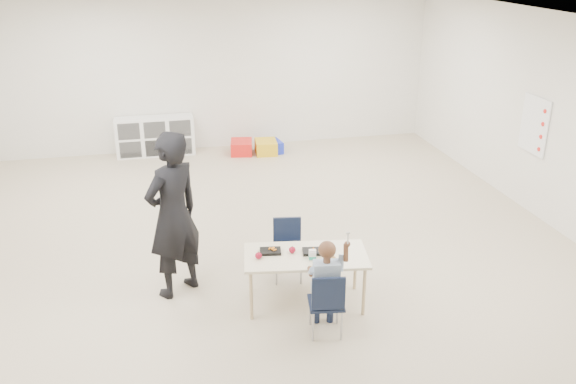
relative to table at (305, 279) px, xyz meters
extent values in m
plane|color=beige|center=(-0.23, 1.20, -0.30)|extent=(9.00, 9.00, 0.00)
plane|color=white|center=(-0.23, 1.20, 2.50)|extent=(9.00, 9.00, 0.00)
cube|color=white|center=(-0.23, 5.70, 1.10)|extent=(8.00, 0.02, 2.80)
cube|color=white|center=(3.77, 1.20, 1.10)|extent=(0.02, 9.00, 2.80)
cube|color=#FEEDCB|center=(0.00, 0.00, 0.27)|extent=(1.36, 0.83, 0.03)
cube|color=black|center=(0.09, 0.03, 0.30)|extent=(0.24, 0.19, 0.03)
cube|color=black|center=(-0.35, 0.13, 0.30)|extent=(0.24, 0.19, 0.03)
cube|color=white|center=(0.04, -0.11, 0.34)|extent=(0.08, 0.08, 0.10)
ellipsoid|color=#B08248|center=(0.22, -0.16, 0.32)|extent=(0.09, 0.09, 0.07)
sphere|color=maroon|center=(-0.13, 0.07, 0.33)|extent=(0.07, 0.07, 0.07)
sphere|color=maroon|center=(-0.50, 0.02, 0.33)|extent=(0.07, 0.07, 0.07)
cube|color=white|center=(-1.43, 5.48, 0.05)|extent=(1.40, 0.40, 0.70)
cube|color=white|center=(3.75, 1.80, 0.95)|extent=(0.02, 0.60, 0.80)
imported|color=black|center=(-1.32, 0.55, 0.63)|extent=(0.81, 0.76, 1.85)
cube|color=red|center=(0.11, 5.18, -0.18)|extent=(0.46, 0.55, 0.24)
cube|color=gold|center=(0.55, 5.10, -0.18)|extent=(0.42, 0.52, 0.24)
cube|color=#1B2CCA|center=(0.66, 5.15, -0.19)|extent=(0.40, 0.48, 0.21)
camera|label=1|loc=(-1.43, -5.45, 3.29)|focal=38.00mm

